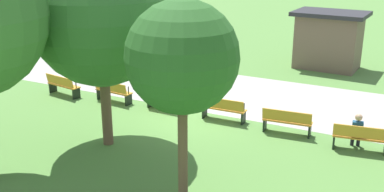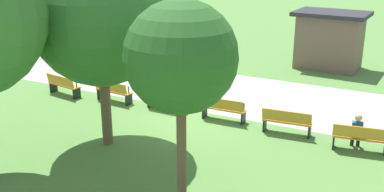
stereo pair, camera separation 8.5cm
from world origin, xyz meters
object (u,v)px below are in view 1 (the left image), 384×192
(bench_5, at_px, (360,137))
(bench_2, at_px, (166,99))
(bench_4, at_px, (287,121))
(bench_3, at_px, (223,109))
(person_seated, at_px, (357,130))
(kiosk, at_px, (329,39))
(tree_0, at_px, (100,16))
(bench_0, at_px, (63,85))
(lamp_post, at_px, (162,25))
(bench_1, at_px, (113,91))
(tree_3, at_px, (182,58))

(bench_5, bearing_deg, bench_2, 167.85)
(bench_4, bearing_deg, bench_3, 171.32)
(bench_4, xyz_separation_m, person_seated, (2.23, -0.16, 0.17))
(bench_5, bearing_deg, bench_3, 166.12)
(bench_5, relative_size, kiosk, 0.46)
(tree_0, bearing_deg, bench_0, 146.73)
(person_seated, relative_size, tree_0, 0.19)
(bench_4, height_order, tree_0, tree_0)
(bench_0, xyz_separation_m, tree_0, (4.64, -3.04, 3.60))
(bench_3, xyz_separation_m, lamp_post, (-3.56, 1.83, 2.43))
(bench_3, height_order, bench_5, same)
(bench_0, bearing_deg, person_seated, 9.29)
(bench_1, relative_size, bench_2, 1.01)
(bench_3, xyz_separation_m, tree_3, (1.16, -5.20, 3.13))
(bench_4, height_order, person_seated, person_seated)
(bench_1, xyz_separation_m, tree_0, (2.28, -3.33, 3.60))
(bench_4, relative_size, lamp_post, 0.40)
(bench_1, height_order, person_seated, person_seated)
(bench_0, xyz_separation_m, kiosk, (8.89, 9.68, 1.01))
(bench_0, relative_size, tree_3, 0.34)
(bench_2, xyz_separation_m, person_seated, (6.99, -0.31, 0.17))
(lamp_post, height_order, kiosk, lamp_post)
(bench_4, relative_size, person_seated, 1.38)
(bench_0, relative_size, bench_5, 1.00)
(bench_2, relative_size, bench_3, 1.00)
(bench_5, bearing_deg, person_seated, 127.91)
(bench_4, bearing_deg, bench_2, 173.06)
(bench_0, height_order, tree_3, tree_3)
(bench_1, height_order, lamp_post, lamp_post)
(bench_0, relative_size, bench_4, 1.01)
(bench_4, bearing_deg, person_seated, -9.42)
(bench_3, relative_size, tree_3, 0.33)
(bench_0, bearing_deg, bench_2, 13.88)
(bench_1, relative_size, tree_3, 0.34)
(bench_0, height_order, bench_1, same)
(bench_5, xyz_separation_m, lamp_post, (-8.30, 2.26, 2.43))
(lamp_post, bearing_deg, bench_0, -147.57)
(bench_2, xyz_separation_m, tree_3, (3.54, -5.20, 3.13))
(bench_1, height_order, bench_5, same)
(bench_4, relative_size, tree_0, 0.27)
(bench_1, xyz_separation_m, lamp_post, (1.19, 1.97, 2.43))
(tree_3, xyz_separation_m, lamp_post, (-4.72, 7.02, -0.70))
(bench_5, bearing_deg, tree_0, -165.83)
(bench_2, xyz_separation_m, bench_4, (4.76, -0.14, 0.00))
(bench_3, relative_size, bench_5, 0.98)
(kiosk, bearing_deg, person_seated, -70.20)
(kiosk, bearing_deg, bench_5, -69.69)
(tree_0, distance_m, kiosk, 13.66)
(bench_0, bearing_deg, bench_1, 15.61)
(bench_4, xyz_separation_m, kiosk, (-0.61, 9.39, 1.01))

